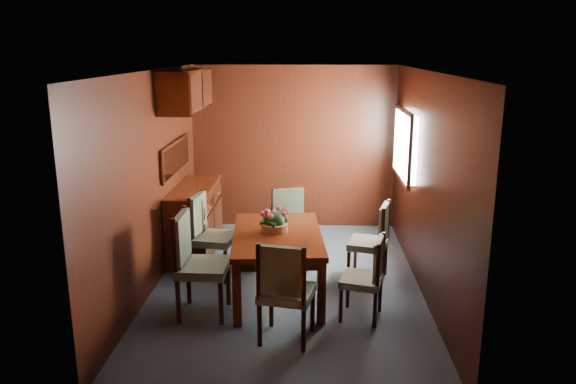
{
  "coord_description": "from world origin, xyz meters",
  "views": [
    {
      "loc": [
        0.25,
        -5.96,
        2.64
      ],
      "look_at": [
        0.0,
        0.19,
        1.05
      ],
      "focal_mm": 35.0,
      "sensor_mm": 36.0,
      "label": 1
    }
  ],
  "objects_px": {
    "dining_table": "(277,242)",
    "flower_centerpiece": "(274,218)",
    "chair_head": "(285,287)",
    "sideboard": "(195,220)",
    "chair_left_near": "(195,258)",
    "chair_right_near": "(368,273)"
  },
  "relations": [
    {
      "from": "chair_head",
      "to": "sideboard",
      "type": "bearing_deg",
      "value": 131.01
    },
    {
      "from": "dining_table",
      "to": "chair_head",
      "type": "distance_m",
      "value": 1.06
    },
    {
      "from": "sideboard",
      "to": "chair_right_near",
      "type": "distance_m",
      "value": 2.74
    },
    {
      "from": "chair_right_near",
      "to": "flower_centerpiece",
      "type": "relative_size",
      "value": 2.72
    },
    {
      "from": "sideboard",
      "to": "chair_head",
      "type": "relative_size",
      "value": 1.41
    },
    {
      "from": "chair_left_near",
      "to": "chair_right_near",
      "type": "distance_m",
      "value": 1.74
    },
    {
      "from": "sideboard",
      "to": "chair_right_near",
      "type": "bearing_deg",
      "value": -40.39
    },
    {
      "from": "dining_table",
      "to": "chair_head",
      "type": "relative_size",
      "value": 1.59
    },
    {
      "from": "flower_centerpiece",
      "to": "chair_left_near",
      "type": "bearing_deg",
      "value": -144.08
    },
    {
      "from": "chair_left_near",
      "to": "chair_head",
      "type": "height_order",
      "value": "chair_left_near"
    },
    {
      "from": "sideboard",
      "to": "chair_head",
      "type": "distance_m",
      "value": 2.63
    },
    {
      "from": "chair_head",
      "to": "chair_left_near",
      "type": "bearing_deg",
      "value": 161.0
    },
    {
      "from": "chair_left_near",
      "to": "chair_head",
      "type": "distance_m",
      "value": 1.08
    },
    {
      "from": "sideboard",
      "to": "dining_table",
      "type": "bearing_deg",
      "value": -47.27
    },
    {
      "from": "chair_right_near",
      "to": "dining_table",
      "type": "bearing_deg",
      "value": 75.3
    },
    {
      "from": "sideboard",
      "to": "flower_centerpiece",
      "type": "height_order",
      "value": "flower_centerpiece"
    },
    {
      "from": "chair_right_near",
      "to": "flower_centerpiece",
      "type": "xyz_separation_m",
      "value": [
        -0.96,
        0.59,
        0.38
      ]
    },
    {
      "from": "chair_left_near",
      "to": "flower_centerpiece",
      "type": "height_order",
      "value": "chair_left_near"
    },
    {
      "from": "dining_table",
      "to": "flower_centerpiece",
      "type": "bearing_deg",
      "value": 114.21
    },
    {
      "from": "chair_right_near",
      "to": "chair_head",
      "type": "bearing_deg",
      "value": 137.77
    },
    {
      "from": "chair_left_near",
      "to": "sideboard",
      "type": "bearing_deg",
      "value": -167.47
    },
    {
      "from": "chair_left_near",
      "to": "chair_right_near",
      "type": "height_order",
      "value": "chair_left_near"
    }
  ]
}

